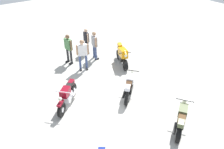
% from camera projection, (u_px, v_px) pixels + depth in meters
% --- Properties ---
extents(ground_plane, '(40.00, 40.00, 0.00)m').
position_uv_depth(ground_plane, '(103.00, 103.00, 10.42)').
color(ground_plane, '#ADAAA3').
extents(motorcycle_olive_vintage, '(1.22, 1.71, 1.07)m').
position_uv_depth(motorcycle_olive_vintage, '(181.00, 119.00, 8.82)').
color(motorcycle_olive_vintage, black).
rests_on(motorcycle_olive_vintage, ground).
extents(motorcycle_maroon_cruiser, '(1.51, 1.61, 1.09)m').
position_uv_depth(motorcycle_maroon_cruiser, '(67.00, 95.00, 10.05)').
color(motorcycle_maroon_cruiser, black).
rests_on(motorcycle_maroon_cruiser, ground).
extents(motorcycle_orange_sportbike, '(1.87, 0.99, 1.14)m').
position_uv_depth(motorcycle_orange_sportbike, '(122.00, 55.00, 13.16)').
color(motorcycle_orange_sportbike, black).
rests_on(motorcycle_orange_sportbike, ground).
extents(motorcycle_silver_cruiser, '(1.46, 1.66, 1.09)m').
position_uv_depth(motorcycle_silver_cruiser, '(130.00, 86.00, 10.67)').
color(motorcycle_silver_cruiser, black).
rests_on(motorcycle_silver_cruiser, ground).
extents(person_in_gray_shirt, '(0.67, 0.40, 1.73)m').
position_uv_depth(person_in_gray_shirt, '(94.00, 43.00, 13.56)').
color(person_in_gray_shirt, '#384772').
rests_on(person_in_gray_shirt, ground).
extents(person_in_white_shirt, '(0.45, 0.67, 1.79)m').
position_uv_depth(person_in_white_shirt, '(83.00, 53.00, 12.46)').
color(person_in_white_shirt, '#384772').
rests_on(person_in_white_shirt, ground).
extents(person_in_black_shirt, '(0.64, 0.37, 1.63)m').
position_uv_depth(person_in_black_shirt, '(86.00, 40.00, 14.24)').
color(person_in_black_shirt, '#262628').
rests_on(person_in_black_shirt, ground).
extents(person_in_green_shirt, '(0.68, 0.36, 1.78)m').
position_uv_depth(person_in_green_shirt, '(68.00, 47.00, 13.09)').
color(person_in_green_shirt, '#262628').
rests_on(person_in_green_shirt, ground).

